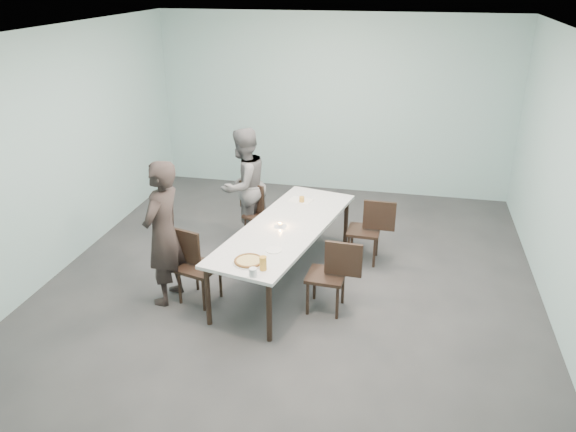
% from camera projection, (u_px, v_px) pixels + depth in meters
% --- Properties ---
extents(ground, '(7.00, 7.00, 0.00)m').
position_uv_depth(ground, '(290.00, 287.00, 6.94)').
color(ground, '#333335').
rests_on(ground, ground).
extents(room_shell, '(6.02, 7.02, 3.01)m').
position_uv_depth(room_shell, '(290.00, 127.00, 6.13)').
color(room_shell, '#A2CBCC').
rests_on(room_shell, ground).
extents(table, '(1.42, 2.73, 0.75)m').
position_uv_depth(table, '(286.00, 230.00, 6.82)').
color(table, white).
rests_on(table, ground).
extents(chair_near_left, '(0.65, 0.52, 0.87)m').
position_uv_depth(chair_near_left, '(193.00, 261.00, 6.51)').
color(chair_near_left, black).
rests_on(chair_near_left, ground).
extents(chair_far_left, '(0.65, 0.56, 0.87)m').
position_uv_depth(chair_far_left, '(258.00, 210.00, 7.89)').
color(chair_far_left, black).
rests_on(chair_far_left, ground).
extents(chair_near_right, '(0.62, 0.44, 0.87)m').
position_uv_depth(chair_near_right, '(333.00, 271.00, 6.28)').
color(chair_near_right, black).
rests_on(chair_near_right, ground).
extents(chair_far_right, '(0.62, 0.43, 0.87)m').
position_uv_depth(chair_far_right, '(370.00, 227.00, 7.37)').
color(chair_far_right, black).
rests_on(chair_far_right, ground).
extents(diner_near, '(0.49, 0.67, 1.72)m').
position_uv_depth(diner_near, '(163.00, 233.00, 6.36)').
color(diner_near, black).
rests_on(diner_near, ground).
extents(diner_far, '(0.92, 0.99, 1.64)m').
position_uv_depth(diner_far, '(244.00, 186.00, 7.86)').
color(diner_far, slate).
rests_on(diner_far, ground).
extents(pizza, '(0.34, 0.34, 0.04)m').
position_uv_depth(pizza, '(249.00, 261.00, 5.94)').
color(pizza, white).
rests_on(pizza, table).
extents(side_plate, '(0.18, 0.18, 0.01)m').
position_uv_depth(side_plate, '(274.00, 250.00, 6.20)').
color(side_plate, white).
rests_on(side_plate, table).
extents(beer_glass, '(0.08, 0.08, 0.15)m').
position_uv_depth(beer_glass, '(263.00, 263.00, 5.78)').
color(beer_glass, gold).
rests_on(beer_glass, table).
extents(water_tumbler, '(0.08, 0.08, 0.09)m').
position_uv_depth(water_tumbler, '(253.00, 272.00, 5.67)').
color(water_tumbler, silver).
rests_on(water_tumbler, table).
extents(tealight, '(0.06, 0.06, 0.05)m').
position_uv_depth(tealight, '(280.00, 225.00, 6.77)').
color(tealight, silver).
rests_on(tealight, table).
extents(amber_tumbler, '(0.07, 0.07, 0.08)m').
position_uv_depth(amber_tumbler, '(302.00, 199.00, 7.47)').
color(amber_tumbler, gold).
rests_on(amber_tumbler, table).
extents(menu, '(0.34, 0.28, 0.01)m').
position_uv_depth(menu, '(301.00, 200.00, 7.54)').
color(menu, silver).
rests_on(menu, table).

